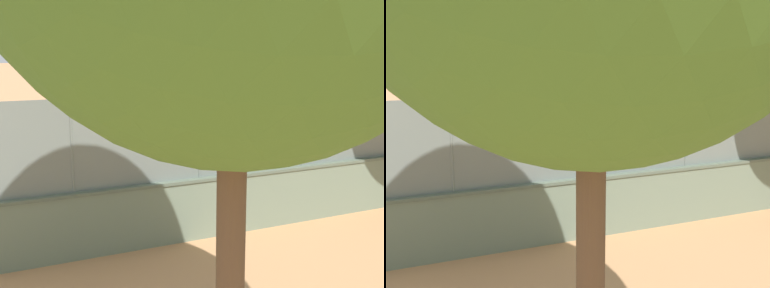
% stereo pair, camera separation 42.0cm
% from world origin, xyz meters
% --- Properties ---
extents(ground_plane, '(260.00, 260.00, 0.00)m').
position_xyz_m(ground_plane, '(0.00, 0.00, 0.00)').
color(ground_plane, tan).
extents(perimeter_wall, '(29.71, 1.15, 1.63)m').
position_xyz_m(perimeter_wall, '(-0.76, 12.52, 0.82)').
color(perimeter_wall, slate).
rests_on(perimeter_wall, ground_plane).
extents(fence_panel_on_wall, '(29.18, 0.76, 2.18)m').
position_xyz_m(fence_panel_on_wall, '(-0.76, 12.52, 2.72)').
color(fence_panel_on_wall, slate).
rests_on(fence_panel_on_wall, perimeter_wall).
extents(player_foreground_swinging, '(0.88, 1.07, 1.70)m').
position_xyz_m(player_foreground_swinging, '(1.55, 3.91, 1.01)').
color(player_foreground_swinging, '#591919').
rests_on(player_foreground_swinging, ground_plane).
extents(player_near_wall_returning, '(0.89, 1.03, 1.58)m').
position_xyz_m(player_near_wall_returning, '(-5.66, 6.23, 0.93)').
color(player_near_wall_returning, navy).
rests_on(player_near_wall_returning, ground_plane).
extents(player_at_service_line, '(1.26, 0.75, 1.72)m').
position_xyz_m(player_at_service_line, '(-0.91, 1.80, 1.02)').
color(player_at_service_line, navy).
rests_on(player_at_service_line, ground_plane).
extents(sports_ball, '(0.13, 0.13, 0.13)m').
position_xyz_m(sports_ball, '(0.80, 5.59, 0.07)').
color(sports_ball, yellow).
rests_on(sports_ball, ground_plane).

